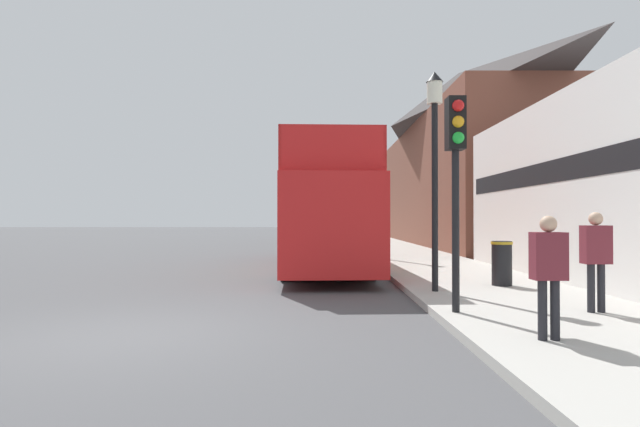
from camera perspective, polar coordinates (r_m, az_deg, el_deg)
The scene contains 11 objects.
ground_plane at distance 28.12m, azimuth -5.80°, elevation -3.97°, with size 144.00×144.00×0.00m, color #4C4C4F.
sidewalk at distance 25.27m, azimuth 8.32°, elevation -4.18°, with size 3.79×108.00×0.14m.
brick_terrace_rear at distance 32.42m, azimuth 15.32°, elevation 6.02°, with size 6.00×23.29×10.76m.
tour_bus at distance 16.50m, azimuth 0.05°, elevation -0.24°, with size 2.91×10.94×3.81m.
parked_car_ahead_of_bus at distance 25.24m, azimuth 1.43°, elevation -2.81°, with size 1.97×4.30×1.43m.
pedestrian_nearest at distance 6.82m, azimuth 24.38°, elevation -5.38°, with size 0.40×0.22×1.54m.
pedestrian_second at distance 9.17m, azimuth 28.72°, elevation -3.86°, with size 0.42×0.23×1.61m.
traffic_signal at distance 8.37m, azimuth 14.99°, elevation 6.57°, with size 0.28×0.42×3.47m.
lamp_post_nearest at distance 10.76m, azimuth 12.70°, elevation 8.29°, with size 0.35×0.35×4.58m.
lamp_post_second at distance 18.94m, azimuth 6.87°, elevation 4.16°, with size 0.35×0.35×4.44m.
litter_bin at distance 12.01m, azimuth 19.79°, elevation -5.22°, with size 0.48×0.48×1.00m.
Camera 1 is at (2.70, -6.94, 1.64)m, focal length 28.00 mm.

